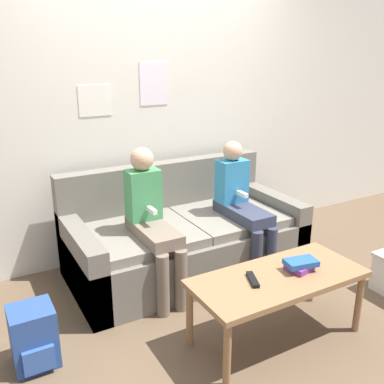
{
  "coord_description": "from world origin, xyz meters",
  "views": [
    {
      "loc": [
        -1.52,
        -2.27,
        1.73
      ],
      "look_at": [
        0.0,
        0.44,
        0.71
      ],
      "focal_mm": 40.0,
      "sensor_mm": 36.0,
      "label": 1
    }
  ],
  "objects_px": {
    "coffee_table": "(278,283)",
    "person_left": "(152,217)",
    "person_right": "(242,202)",
    "tv_remote": "(253,280)",
    "backpack": "(34,337)",
    "couch": "(184,238)"
  },
  "relations": [
    {
      "from": "coffee_table",
      "to": "person_left",
      "type": "bearing_deg",
      "value": 116.59
    },
    {
      "from": "couch",
      "to": "tv_remote",
      "type": "distance_m",
      "value": 1.09
    },
    {
      "from": "couch",
      "to": "person_left",
      "type": "height_order",
      "value": "person_left"
    },
    {
      "from": "coffee_table",
      "to": "person_left",
      "type": "distance_m",
      "value": 1.01
    },
    {
      "from": "couch",
      "to": "tv_remote",
      "type": "height_order",
      "value": "couch"
    },
    {
      "from": "couch",
      "to": "tv_remote",
      "type": "xyz_separation_m",
      "value": [
        -0.11,
        -1.07,
        0.18
      ]
    },
    {
      "from": "tv_remote",
      "to": "person_left",
      "type": "bearing_deg",
      "value": 128.99
    },
    {
      "from": "couch",
      "to": "person_right",
      "type": "height_order",
      "value": "person_right"
    },
    {
      "from": "coffee_table",
      "to": "tv_remote",
      "type": "xyz_separation_m",
      "value": [
        -0.18,
        0.02,
        0.06
      ]
    },
    {
      "from": "person_right",
      "to": "tv_remote",
      "type": "distance_m",
      "value": 1.01
    },
    {
      "from": "coffee_table",
      "to": "backpack",
      "type": "height_order",
      "value": "coffee_table"
    },
    {
      "from": "person_left",
      "to": "person_right",
      "type": "relative_size",
      "value": 1.03
    },
    {
      "from": "couch",
      "to": "tv_remote",
      "type": "relative_size",
      "value": 10.79
    },
    {
      "from": "person_left",
      "to": "backpack",
      "type": "relative_size",
      "value": 3.01
    },
    {
      "from": "coffee_table",
      "to": "backpack",
      "type": "relative_size",
      "value": 3.02
    },
    {
      "from": "couch",
      "to": "person_left",
      "type": "relative_size",
      "value": 1.71
    },
    {
      "from": "person_right",
      "to": "backpack",
      "type": "distance_m",
      "value": 1.81
    },
    {
      "from": "coffee_table",
      "to": "person_left",
      "type": "xyz_separation_m",
      "value": [
        -0.44,
        0.88,
        0.21
      ]
    },
    {
      "from": "person_right",
      "to": "backpack",
      "type": "xyz_separation_m",
      "value": [
        -1.72,
        -0.38,
        -0.4
      ]
    },
    {
      "from": "coffee_table",
      "to": "backpack",
      "type": "distance_m",
      "value": 1.47
    },
    {
      "from": "couch",
      "to": "backpack",
      "type": "xyz_separation_m",
      "value": [
        -1.3,
        -0.6,
        -0.1
      ]
    },
    {
      "from": "person_right",
      "to": "tv_remote",
      "type": "height_order",
      "value": "person_right"
    }
  ]
}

